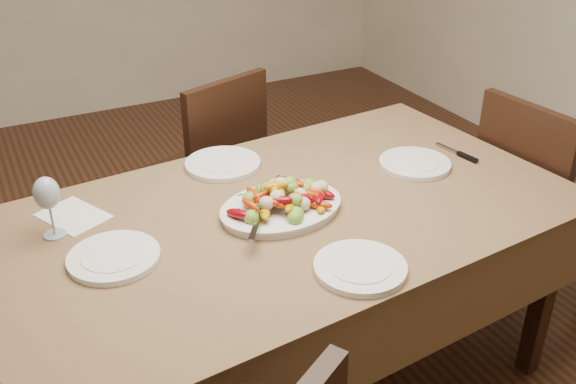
{
  "coord_description": "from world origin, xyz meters",
  "views": [
    {
      "loc": [
        -0.65,
        -1.64,
        1.79
      ],
      "look_at": [
        0.16,
        -0.08,
        0.82
      ],
      "focal_mm": 40.0,
      "sensor_mm": 36.0,
      "label": 1
    }
  ],
  "objects_px": {
    "plate_left": "(114,257)",
    "wine_glass": "(49,206)",
    "chair_far": "(202,172)",
    "serving_platter": "(281,209)",
    "plate_far": "(223,164)",
    "chair_right": "(543,206)",
    "plate_right": "(415,164)",
    "plate_near": "(360,268)",
    "dining_table": "(288,304)"
  },
  "relations": [
    {
      "from": "plate_far",
      "to": "plate_right",
      "type": "bearing_deg",
      "value": -27.34
    },
    {
      "from": "plate_left",
      "to": "plate_right",
      "type": "xyz_separation_m",
      "value": [
        1.1,
        0.09,
        0.0
      ]
    },
    {
      "from": "chair_far",
      "to": "serving_platter",
      "type": "xyz_separation_m",
      "value": [
        -0.06,
        -0.91,
        0.3
      ]
    },
    {
      "from": "wine_glass",
      "to": "plate_left",
      "type": "bearing_deg",
      "value": -59.18
    },
    {
      "from": "plate_far",
      "to": "plate_near",
      "type": "relative_size",
      "value": 1.06
    },
    {
      "from": "chair_right",
      "to": "plate_near",
      "type": "xyz_separation_m",
      "value": [
        -1.14,
        -0.36,
        0.29
      ]
    },
    {
      "from": "chair_far",
      "to": "plate_near",
      "type": "distance_m",
      "value": 1.31
    },
    {
      "from": "serving_platter",
      "to": "plate_far",
      "type": "xyz_separation_m",
      "value": [
        -0.04,
        0.39,
        -0.0
      ]
    },
    {
      "from": "plate_far",
      "to": "dining_table",
      "type": "bearing_deg",
      "value": -79.94
    },
    {
      "from": "chair_right",
      "to": "plate_right",
      "type": "xyz_separation_m",
      "value": [
        -0.61,
        0.09,
        0.29
      ]
    },
    {
      "from": "serving_platter",
      "to": "plate_left",
      "type": "relative_size",
      "value": 1.52
    },
    {
      "from": "chair_far",
      "to": "plate_near",
      "type": "xyz_separation_m",
      "value": [
        -0.01,
        -1.28,
        0.29
      ]
    },
    {
      "from": "chair_far",
      "to": "plate_right",
      "type": "relative_size",
      "value": 3.74
    },
    {
      "from": "chair_far",
      "to": "serving_platter",
      "type": "height_order",
      "value": "chair_far"
    },
    {
      "from": "dining_table",
      "to": "plate_left",
      "type": "relative_size",
      "value": 7.19
    },
    {
      "from": "dining_table",
      "to": "plate_near",
      "type": "bearing_deg",
      "value": -86.75
    },
    {
      "from": "serving_platter",
      "to": "plate_near",
      "type": "xyz_separation_m",
      "value": [
        0.05,
        -0.37,
        -0.0
      ]
    },
    {
      "from": "plate_near",
      "to": "chair_far",
      "type": "bearing_deg",
      "value": 89.66
    },
    {
      "from": "serving_platter",
      "to": "plate_left",
      "type": "height_order",
      "value": "serving_platter"
    },
    {
      "from": "chair_far",
      "to": "wine_glass",
      "type": "relative_size",
      "value": 4.64
    },
    {
      "from": "plate_left",
      "to": "plate_far",
      "type": "distance_m",
      "value": 0.64
    },
    {
      "from": "plate_right",
      "to": "plate_near",
      "type": "bearing_deg",
      "value": -139.62
    },
    {
      "from": "plate_left",
      "to": "plate_far",
      "type": "bearing_deg",
      "value": 39.31
    },
    {
      "from": "dining_table",
      "to": "serving_platter",
      "type": "height_order",
      "value": "serving_platter"
    },
    {
      "from": "chair_right",
      "to": "plate_right",
      "type": "relative_size",
      "value": 3.74
    },
    {
      "from": "plate_far",
      "to": "plate_left",
      "type": "bearing_deg",
      "value": -140.69
    },
    {
      "from": "serving_platter",
      "to": "plate_left",
      "type": "distance_m",
      "value": 0.53
    },
    {
      "from": "chair_far",
      "to": "plate_near",
      "type": "height_order",
      "value": "chair_far"
    },
    {
      "from": "chair_right",
      "to": "plate_far",
      "type": "xyz_separation_m",
      "value": [
        -1.22,
        0.4,
        0.29
      ]
    },
    {
      "from": "chair_far",
      "to": "chair_right",
      "type": "bearing_deg",
      "value": 121.55
    },
    {
      "from": "chair_right",
      "to": "serving_platter",
      "type": "height_order",
      "value": "chair_right"
    },
    {
      "from": "chair_far",
      "to": "plate_far",
      "type": "bearing_deg",
      "value": 60.43
    },
    {
      "from": "serving_platter",
      "to": "chair_right",
      "type": "bearing_deg",
      "value": -0.85
    },
    {
      "from": "serving_platter",
      "to": "plate_near",
      "type": "bearing_deg",
      "value": -82.29
    },
    {
      "from": "chair_far",
      "to": "wine_glass",
      "type": "bearing_deg",
      "value": 26.1
    },
    {
      "from": "dining_table",
      "to": "wine_glass",
      "type": "distance_m",
      "value": 0.85
    },
    {
      "from": "plate_left",
      "to": "plate_right",
      "type": "relative_size",
      "value": 1.01
    },
    {
      "from": "dining_table",
      "to": "chair_far",
      "type": "relative_size",
      "value": 1.94
    },
    {
      "from": "wine_glass",
      "to": "plate_far",
      "type": "bearing_deg",
      "value": 17.69
    },
    {
      "from": "plate_far",
      "to": "plate_near",
      "type": "bearing_deg",
      "value": -83.35
    },
    {
      "from": "plate_left",
      "to": "wine_glass",
      "type": "height_order",
      "value": "wine_glass"
    },
    {
      "from": "chair_far",
      "to": "plate_right",
      "type": "distance_m",
      "value": 1.02
    },
    {
      "from": "plate_left",
      "to": "wine_glass",
      "type": "bearing_deg",
      "value": 120.82
    },
    {
      "from": "plate_left",
      "to": "wine_glass",
      "type": "relative_size",
      "value": 1.25
    },
    {
      "from": "chair_far",
      "to": "plate_left",
      "type": "distance_m",
      "value": 1.13
    },
    {
      "from": "dining_table",
      "to": "chair_far",
      "type": "distance_m",
      "value": 0.9
    },
    {
      "from": "plate_left",
      "to": "plate_far",
      "type": "height_order",
      "value": "same"
    },
    {
      "from": "chair_right",
      "to": "plate_far",
      "type": "bearing_deg",
      "value": 66.54
    },
    {
      "from": "chair_far",
      "to": "plate_left",
      "type": "relative_size",
      "value": 3.71
    },
    {
      "from": "dining_table",
      "to": "wine_glass",
      "type": "xyz_separation_m",
      "value": [
        -0.68,
        0.18,
        0.48
      ]
    }
  ]
}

